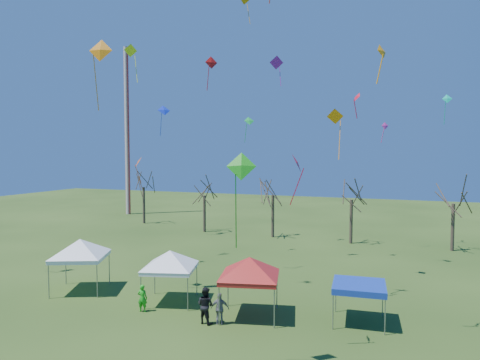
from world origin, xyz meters
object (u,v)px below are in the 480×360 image
object	(u,v)px
tent_red	(250,261)
tent_blue	(359,287)
tree_0	(144,174)
tree_1	(204,183)
tree_2	(273,180)
radio_mast	(127,131)
tree_4	(454,187)
person_grey	(220,309)
tree_3	(352,184)
tent_white_mid	(170,254)
person_green	(142,298)
person_dark	(205,305)
tent_white_west	(80,243)

from	to	relation	value
tent_red	tent_blue	size ratio (longest dim) A/B	1.45
tree_0	tree_1	world-z (taller)	tree_0
tree_0	tree_2	xyz separation A→B (m)	(18.48, -3.01, -0.20)
radio_mast	tree_2	world-z (taller)	radio_mast
tree_4	person_grey	distance (m)	27.87
tree_4	tree_3	bearing A→B (deg)	179.74
tree_2	tree_3	xyz separation A→B (m)	(8.40, -0.33, -0.21)
tent_white_mid	tent_blue	bearing A→B (deg)	3.85
tent_red	person_grey	bearing A→B (deg)	-125.23
tree_0	tent_white_mid	size ratio (longest dim) A/B	2.07
tree_1	tent_white_mid	distance (m)	23.96
radio_mast	person_green	size ratio (longest dim) A/B	15.77
tree_1	tent_blue	size ratio (longest dim) A/B	2.53
person_grey	person_dark	world-z (taller)	person_dark
tent_white_west	tree_1	bearing A→B (deg)	93.94
tree_1	person_grey	xyz separation A→B (m)	(12.50, -24.39, -4.94)
radio_mast	tent_white_mid	bearing A→B (deg)	-51.16
tree_4	tree_1	bearing A→B (deg)	178.58
tree_0	tree_4	bearing A→B (deg)	-5.34
tent_white_mid	tent_blue	world-z (taller)	tent_white_mid
radio_mast	tree_1	world-z (taller)	radio_mast
tree_4	tree_2	bearing A→B (deg)	178.78
tent_white_west	person_green	distance (m)	6.74
radio_mast	tree_0	size ratio (longest dim) A/B	2.96
tree_0	person_grey	world-z (taller)	tree_0
radio_mast	tent_blue	bearing A→B (deg)	-40.11
radio_mast	tent_red	bearing A→B (deg)	-46.17
tent_white_mid	person_dark	world-z (taller)	tent_white_mid
tree_3	tree_4	world-z (taller)	tree_3
tent_white_mid	person_green	bearing A→B (deg)	-109.55
tree_2	radio_mast	bearing A→B (deg)	159.43
tent_white_mid	tree_1	bearing A→B (deg)	110.33
tree_1	person_dark	xyz separation A→B (m)	(11.72, -24.56, -4.80)
tree_1	tent_white_west	distance (m)	22.69
tree_0	person_dark	distance (m)	35.36
tent_white_west	tent_red	size ratio (longest dim) A/B	0.98
person_grey	tree_4	bearing A→B (deg)	-136.72
tree_4	tree_0	bearing A→B (deg)	174.66
tree_1	tent_blue	xyz separation A→B (m)	(19.46, -21.56, -3.80)
tent_blue	person_dark	bearing A→B (deg)	-158.85
tree_4	person_grey	world-z (taller)	tree_4
tree_2	person_dark	world-z (taller)	tree_2
tent_white_west	person_dark	size ratio (longest dim) A/B	2.15
radio_mast	tent_white_west	world-z (taller)	radio_mast
tent_blue	person_dark	world-z (taller)	tent_blue
tent_white_mid	person_grey	bearing A→B (deg)	-26.13
tent_white_west	person_green	xyz separation A→B (m)	(6.02, -1.79, -2.46)
tree_3	tent_white_west	world-z (taller)	tree_3
tree_0	tent_white_west	world-z (taller)	tree_0
tent_red	tree_3	bearing A→B (deg)	81.87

